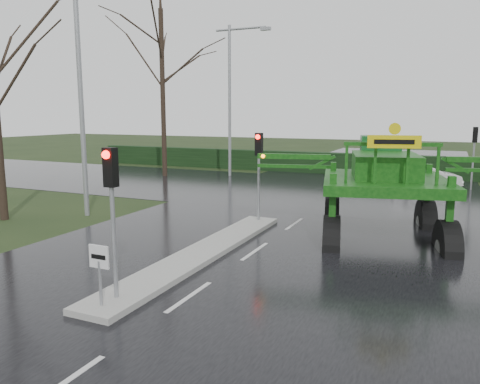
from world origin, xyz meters
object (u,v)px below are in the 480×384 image
at_px(traffic_signal_near, 111,191).
at_px(street_light_left_far, 234,87).
at_px(street_light_left_near, 85,69).
at_px(keep_left_sign, 99,265).
at_px(traffic_signal_far, 474,144).
at_px(crop_sprayer, 333,173).
at_px(white_sedan, 425,187).
at_px(traffic_signal_mid, 259,158).

xyz_separation_m(traffic_signal_near, street_light_left_far, (-6.89, 21.01, 3.40)).
xyz_separation_m(traffic_signal_near, street_light_left_near, (-6.89, 7.01, 3.40)).
distance_m(keep_left_sign, traffic_signal_far, 22.93).
xyz_separation_m(traffic_signal_near, traffic_signal_far, (7.80, 21.02, 0.00)).
bearing_deg(street_light_left_far, street_light_left_near, -90.00).
bearing_deg(crop_sprayer, street_light_left_far, 112.69).
relative_size(keep_left_sign, street_light_left_near, 0.14).
bearing_deg(white_sedan, crop_sprayer, 152.94).
bearing_deg(street_light_left_far, crop_sprayer, -54.22).
relative_size(traffic_signal_near, crop_sprayer, 0.41).
bearing_deg(keep_left_sign, traffic_signal_mid, 90.00).
bearing_deg(keep_left_sign, traffic_signal_far, 70.07).
relative_size(keep_left_sign, street_light_left_far, 0.14).
relative_size(traffic_signal_far, street_light_left_near, 0.35).
relative_size(traffic_signal_near, street_light_left_near, 0.35).
relative_size(traffic_signal_far, street_light_left_far, 0.35).
distance_m(keep_left_sign, traffic_signal_mid, 9.12).
distance_m(keep_left_sign, white_sedan, 22.17).
xyz_separation_m(traffic_signal_far, crop_sprayer, (-4.58, -14.05, -0.25)).
distance_m(traffic_signal_mid, traffic_signal_far, 14.75).
height_order(keep_left_sign, street_light_left_near, street_light_left_near).
bearing_deg(traffic_signal_mid, street_light_left_near, -167.79).
relative_size(keep_left_sign, white_sedan, 0.35).
relative_size(keep_left_sign, traffic_signal_mid, 0.38).
bearing_deg(crop_sprayer, white_sedan, 68.11).
bearing_deg(traffic_signal_mid, white_sedan, 66.64).
bearing_deg(keep_left_sign, white_sedan, 75.91).
xyz_separation_m(street_light_left_far, crop_sprayer, (10.12, -14.04, -3.65)).
xyz_separation_m(traffic_signal_mid, street_light_left_far, (-6.89, 12.51, 3.40)).
bearing_deg(traffic_signal_near, traffic_signal_far, 69.64).
xyz_separation_m(keep_left_sign, traffic_signal_mid, (0.00, 8.99, 1.53)).
bearing_deg(crop_sprayer, street_light_left_near, 166.68).
height_order(traffic_signal_mid, traffic_signal_far, same).
relative_size(traffic_signal_near, traffic_signal_mid, 1.00).
height_order(traffic_signal_near, white_sedan, traffic_signal_near).
distance_m(traffic_signal_mid, street_light_left_far, 14.68).
height_order(traffic_signal_mid, street_light_left_near, street_light_left_near).
bearing_deg(traffic_signal_near, street_light_left_far, 108.17).
bearing_deg(street_light_left_near, keep_left_sign, -47.41).
relative_size(keep_left_sign, crop_sprayer, 0.16).
xyz_separation_m(traffic_signal_far, white_sedan, (-2.41, -0.03, -2.59)).
distance_m(keep_left_sign, crop_sprayer, 8.23).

